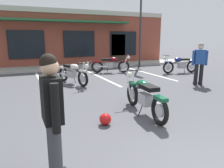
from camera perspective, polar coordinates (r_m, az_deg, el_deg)
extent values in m
plane|color=#47474C|center=(5.97, -1.17, -5.75)|extent=(80.00, 80.00, 0.00)
cube|color=#A8A59E|center=(13.37, -14.36, 4.29)|extent=(22.00, 1.80, 0.14)
cube|color=brown|center=(16.90, -16.88, 11.75)|extent=(16.38, 5.53, 3.67)
cube|color=#B2AD9E|center=(14.23, -15.78, 18.61)|extent=(16.38, 0.06, 0.30)
cube|color=black|center=(13.97, -22.02, 9.80)|extent=(2.10, 0.06, 1.70)
cube|color=black|center=(14.47, -8.77, 10.60)|extent=(2.10, 0.06, 1.70)
cube|color=black|center=(15.66, 3.08, 10.84)|extent=(2.10, 0.06, 1.70)
cube|color=#33281E|center=(15.49, 1.69, 9.36)|extent=(1.10, 0.06, 2.10)
cube|color=#235933|center=(13.75, -15.35, 16.14)|extent=(9.83, 0.90, 0.12)
cube|color=silver|center=(9.69, -18.63, 0.67)|extent=(0.12, 4.80, 0.01)
cube|color=silver|center=(10.29, -3.32, 1.96)|extent=(0.12, 4.80, 0.01)
cube|color=silver|center=(11.52, 9.53, 2.93)|extent=(0.12, 4.80, 0.01)
torus|color=black|center=(4.69, 12.69, -7.05)|extent=(0.16, 0.65, 0.64)
cylinder|color=#B7B7BC|center=(4.69, 12.69, -7.05)|extent=(0.09, 0.29, 0.29)
torus|color=black|center=(5.91, 5.54, -2.75)|extent=(0.16, 0.65, 0.64)
cylinder|color=#B7B7BC|center=(5.91, 5.54, -2.75)|extent=(0.09, 0.29, 0.29)
cylinder|color=silver|center=(5.89, 4.42, 0.42)|extent=(0.08, 0.33, 0.66)
cylinder|color=silver|center=(5.96, 6.01, 0.53)|extent=(0.08, 0.33, 0.66)
cylinder|color=black|center=(5.94, 4.97, 3.65)|extent=(0.66, 0.10, 0.03)
sphere|color=silver|center=(6.03, 4.65, 2.45)|extent=(0.19, 0.19, 0.17)
cube|color=#0F4C2D|center=(5.87, 5.45, 0.17)|extent=(0.17, 0.37, 0.06)
cube|color=#9E9EA3|center=(5.19, 9.12, -4.06)|extent=(0.28, 0.42, 0.28)
cylinder|color=silver|center=(4.96, 12.51, -5.46)|extent=(0.12, 0.55, 0.07)
cylinder|color=black|center=(5.30, 8.22, -1.00)|extent=(0.15, 0.94, 0.26)
ellipsoid|color=#0F4C2D|center=(5.30, 8.15, -0.11)|extent=(0.31, 0.50, 0.22)
cube|color=black|center=(4.99, 9.98, -0.96)|extent=(0.33, 0.55, 0.10)
cube|color=#0F4C2D|center=(4.59, 12.99, -3.82)|extent=(0.19, 0.37, 0.08)
cylinder|color=black|center=(5.13, 7.58, -7.25)|extent=(0.14, 0.04, 0.29)
torus|color=black|center=(9.41, -12.94, 2.65)|extent=(0.30, 0.64, 0.64)
cylinder|color=#B7B7BC|center=(9.41, -12.94, 2.65)|extent=(0.15, 0.29, 0.29)
torus|color=black|center=(8.21, -7.87, 1.46)|extent=(0.30, 0.64, 0.64)
cylinder|color=#B7B7BC|center=(8.21, -7.87, 1.46)|extent=(0.15, 0.29, 0.29)
cylinder|color=silver|center=(8.13, -7.01, 3.66)|extent=(0.15, 0.32, 0.66)
cylinder|color=silver|center=(8.02, -8.05, 3.52)|extent=(0.15, 0.32, 0.66)
cylinder|color=black|center=(7.97, -7.25, 5.81)|extent=(0.63, 0.24, 0.03)
sphere|color=silver|center=(7.92, -6.88, 4.76)|extent=(0.22, 0.22, 0.17)
cube|color=beige|center=(8.13, -7.77, 3.50)|extent=(0.25, 0.39, 0.06)
cube|color=#9E9EA3|center=(8.85, -10.87, 2.67)|extent=(0.36, 0.46, 0.28)
cylinder|color=silver|center=(9.10, -12.85, 2.59)|extent=(0.24, 0.54, 0.07)
cylinder|color=black|center=(8.65, -10.23, 4.08)|extent=(0.36, 0.91, 0.26)
ellipsoid|color=beige|center=(8.62, -10.17, 4.60)|extent=(0.40, 0.54, 0.22)
cube|color=black|center=(8.92, -11.44, 4.80)|extent=(0.43, 0.58, 0.10)
cube|color=beige|center=(9.38, -13.08, 4.35)|extent=(0.27, 0.39, 0.08)
cylinder|color=black|center=(9.05, -10.08, 1.24)|extent=(0.14, 0.07, 0.29)
torus|color=black|center=(11.47, -4.03, 4.63)|extent=(0.63, 0.32, 0.64)
cylinder|color=#B7B7BC|center=(11.47, -4.03, 4.63)|extent=(0.29, 0.16, 0.29)
torus|color=black|center=(11.54, 3.16, 4.68)|extent=(0.63, 0.32, 0.64)
cylinder|color=#B7B7BC|center=(11.54, 3.16, 4.68)|extent=(0.29, 0.16, 0.29)
cylinder|color=silver|center=(11.60, 3.63, 6.31)|extent=(0.32, 0.16, 0.66)
cylinder|color=silver|center=(11.42, 3.73, 6.21)|extent=(0.32, 0.16, 0.66)
cylinder|color=black|center=(11.49, 4.10, 7.85)|extent=(0.27, 0.63, 0.03)
sphere|color=silver|center=(11.51, 4.49, 7.15)|extent=(0.22, 0.22, 0.17)
cube|color=maroon|center=(11.50, 3.38, 6.16)|extent=(0.39, 0.26, 0.06)
cube|color=#9E9EA3|center=(11.47, -0.83, 5.06)|extent=(0.46, 0.37, 0.28)
cylinder|color=silver|center=(11.33, -2.68, 4.75)|extent=(0.54, 0.26, 0.07)
cylinder|color=black|center=(11.45, 0.18, 6.26)|extent=(0.90, 0.39, 0.26)
ellipsoid|color=maroon|center=(11.44, 0.28, 6.65)|extent=(0.54, 0.41, 0.22)
cube|color=black|center=(11.43, -1.54, 6.64)|extent=(0.59, 0.45, 0.10)
cube|color=maroon|center=(11.44, -4.15, 6.02)|extent=(0.39, 0.28, 0.08)
cylinder|color=black|center=(11.68, -1.20, 3.90)|extent=(0.07, 0.13, 0.29)
torus|color=black|center=(12.36, 20.69, 4.42)|extent=(0.65, 0.18, 0.64)
cylinder|color=#B7B7BC|center=(12.36, 20.69, 4.42)|extent=(0.29, 0.10, 0.29)
torus|color=black|center=(11.56, 14.94, 4.30)|extent=(0.65, 0.18, 0.64)
cylinder|color=#B7B7BC|center=(11.56, 14.94, 4.30)|extent=(0.29, 0.10, 0.29)
cylinder|color=silver|center=(11.39, 14.83, 5.82)|extent=(0.33, 0.09, 0.66)
cylinder|color=silver|center=(11.55, 14.37, 5.92)|extent=(0.33, 0.09, 0.66)
cylinder|color=black|center=(11.40, 14.34, 7.47)|extent=(0.12, 0.66, 0.03)
sphere|color=silver|center=(11.37, 13.95, 6.77)|extent=(0.19, 0.19, 0.17)
cube|color=navy|center=(11.50, 14.85, 5.77)|extent=(0.38, 0.19, 0.06)
cube|color=#9E9EA3|center=(11.98, 18.25, 4.75)|extent=(0.43, 0.29, 0.28)
cylinder|color=silver|center=(12.31, 19.30, 4.68)|extent=(0.55, 0.14, 0.07)
cylinder|color=black|center=(11.84, 17.53, 5.89)|extent=(0.94, 0.19, 0.26)
ellipsoid|color=navy|center=(11.82, 17.47, 6.27)|extent=(0.51, 0.32, 0.22)
cube|color=black|center=(12.03, 18.91, 6.27)|extent=(0.55, 0.35, 0.10)
cube|color=navy|center=(12.34, 20.86, 5.71)|extent=(0.38, 0.21, 0.08)
cylinder|color=black|center=(11.91, 18.93, 3.40)|extent=(0.04, 0.14, 0.29)
cube|color=black|center=(9.20, 21.41, 0.12)|extent=(0.20, 0.26, 0.08)
cube|color=black|center=(9.26, 22.59, 0.10)|extent=(0.20, 0.26, 0.08)
cylinder|color=black|center=(9.09, 21.69, 2.65)|extent=(0.20, 0.20, 0.80)
cylinder|color=black|center=(9.15, 22.88, 2.61)|extent=(0.20, 0.20, 0.80)
cube|color=#23478C|center=(9.04, 22.63, 6.75)|extent=(0.44, 0.37, 0.56)
cylinder|color=#23478C|center=(8.97, 21.09, 6.58)|extent=(0.14, 0.14, 0.58)
cylinder|color=#23478C|center=(9.13, 24.11, 6.42)|extent=(0.14, 0.14, 0.58)
sphere|color=beige|center=(9.02, 22.84, 9.28)|extent=(0.30, 0.30, 0.22)
sphere|color=gray|center=(9.01, 22.89, 9.59)|extent=(0.28, 0.28, 0.21)
cylinder|color=#38383D|center=(3.01, -15.55, -15.63)|extent=(0.15, 0.15, 0.80)
cylinder|color=#38383D|center=(2.84, -14.84, -17.43)|extent=(0.15, 0.15, 0.80)
cube|color=black|center=(2.68, -16.00, -4.00)|extent=(0.23, 0.38, 0.56)
cylinder|color=black|center=(2.93, -16.74, -3.48)|extent=(0.10, 0.10, 0.58)
cylinder|color=black|center=(2.45, -15.00, -6.42)|extent=(0.10, 0.10, 0.58)
sphere|color=tan|center=(2.60, -16.52, 4.50)|extent=(0.22, 0.22, 0.22)
sphere|color=black|center=(2.59, -16.81, 5.58)|extent=(0.21, 0.21, 0.21)
sphere|color=#B71414|center=(4.64, -1.81, -9.46)|extent=(0.26, 0.26, 0.26)
cube|color=black|center=(4.73, -2.29, -9.10)|extent=(0.18, 0.03, 0.09)
cylinder|color=#2D2D33|center=(14.04, 7.64, 14.73)|extent=(0.12, 0.12, 4.93)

